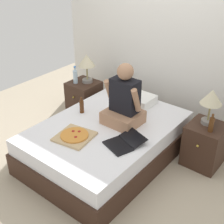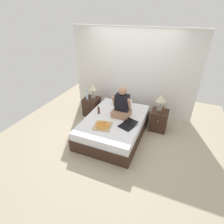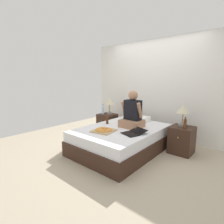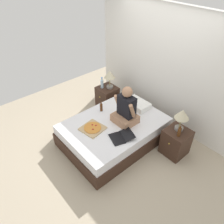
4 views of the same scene
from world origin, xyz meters
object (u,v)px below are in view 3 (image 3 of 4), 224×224
Objects in this scene: lamp_on_left_nightstand at (109,102)px; person_seated at (132,114)px; laptop at (133,133)px; lamp_on_right_nightstand at (183,110)px; nightstand_right at (182,140)px; pizza_box at (104,130)px; water_bottle at (103,110)px; bed at (122,139)px; nightstand_left at (107,124)px; beer_bottle_on_bed at (107,120)px; beer_bottle at (185,124)px.

lamp_on_left_nightstand is 1.24m from person_seated.
lamp_on_right_nightstand is at bearing 57.95° from laptop.
nightstand_right reaches higher than pizza_box.
lamp_on_left_nightstand is 1.72m from laptop.
person_seated is at bearing -17.91° from water_bottle.
bed is at bearing -123.61° from person_seated.
laptop is (0.29, -0.40, -0.27)m from person_seated.
nightstand_left is at bearing 146.73° from bed.
nightstand_left is 1.46m from pizza_box.
laptop is 0.91m from beer_bottle_on_bed.
beer_bottle_on_bed is (-0.34, 0.49, 0.07)m from pizza_box.
beer_bottle is 0.29× the size of person_seated.
beer_bottle is at bearing 21.72° from person_seated.
lamp_on_right_nightstand is at bearing 35.99° from bed.
person_seated reaches higher than nightstand_left.
pizza_box is (-0.12, -0.45, 0.27)m from bed.
bed is 1.23m from nightstand_right.
pizza_box is at bearing -104.79° from bed.
water_bottle is (-0.12, -0.14, -0.22)m from lamp_on_left_nightstand.
nightstand_right is 0.39m from beer_bottle.
water_bottle is 2.17m from nightstand_right.
laptop is (1.52, -0.79, -0.15)m from water_bottle.
lamp_on_left_nightstand is 1.98m from lamp_on_right_nightstand.
bed is 1.23m from nightstand_left.
laptop is at bearing -16.12° from beer_bottle_on_bed.
lamp_on_left_nightstand is 2.05× the size of beer_bottle_on_bed.
water_bottle is at bearing -130.60° from lamp_on_left_nightstand.
nightstand_right is 2.42× the size of beer_bottle.
person_seated reaches higher than laptop.
beer_bottle_on_bed is (-1.49, -0.63, 0.31)m from nightstand_right.
bed is 3.64× the size of nightstand_left.
nightstand_right is at bearing 44.37° from pizza_box.
water_bottle is 1.44m from pizza_box.
lamp_on_right_nightstand is at bearing 25.04° from beer_bottle_on_bed.
nightstand_right is 0.61m from lamp_on_right_nightstand.
laptop reaches higher than nightstand_left.
nightstand_left is 1.13× the size of laptop.
pizza_box is (-0.53, -0.24, -0.00)m from laptop.
pizza_box is 2.09× the size of beer_bottle_on_bed.
water_bottle is at bearing -176.19° from lamp_on_right_nightstand.
lamp_on_left_nightstand is at bearing 146.26° from laptop.
beer_bottle is 0.50× the size of pizza_box.
lamp_on_right_nightstand is 0.29m from beer_bottle.
beer_bottle is (2.20, -0.01, -0.02)m from water_bottle.
nightstand_left is 0.61m from lamp_on_left_nightstand.
water_bottle reaches higher than beer_bottle_on_bed.
beer_bottle_on_bed is at bearing -161.17° from beer_bottle.
nightstand_left is 0.90m from beer_bottle_on_bed.
laptop reaches higher than pizza_box.
beer_bottle is 1.06m from person_seated.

